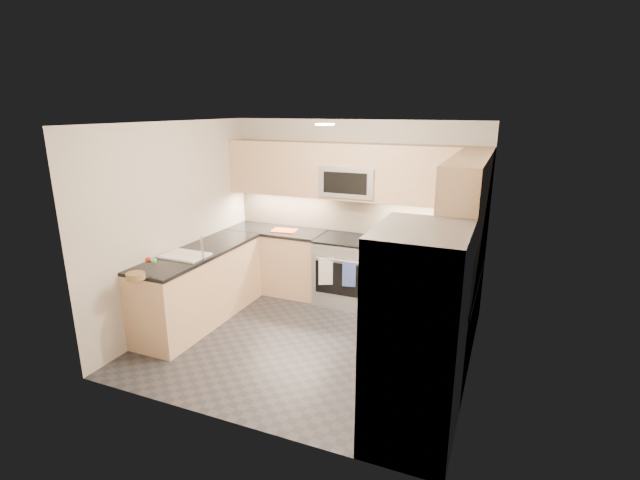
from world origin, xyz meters
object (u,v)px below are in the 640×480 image
at_px(utensil_bowl, 458,243).
at_px(refrigerator, 416,338).
at_px(gas_range, 345,271).
at_px(microwave, 350,181).
at_px(cutting_board, 284,230).
at_px(fruit_basket, 135,276).

bearing_deg(utensil_bowl, refrigerator, -90.49).
xyz_separation_m(gas_range, microwave, (0.00, 0.12, 1.24)).
bearing_deg(cutting_board, fruit_basket, -103.05).
relative_size(gas_range, fruit_basket, 4.78).
distance_m(gas_range, refrigerator, 2.86).
height_order(microwave, cutting_board, microwave).
relative_size(refrigerator, utensil_bowl, 6.16).
bearing_deg(gas_range, fruit_basket, -122.30).
relative_size(cutting_board, fruit_basket, 1.84).
xyz_separation_m(microwave, cutting_board, (-0.94, -0.13, -0.75)).
bearing_deg(refrigerator, gas_range, 120.88).
relative_size(microwave, refrigerator, 0.42).
bearing_deg(cutting_board, microwave, 8.14).
bearing_deg(gas_range, microwave, 90.00).
relative_size(gas_range, utensil_bowl, 3.12).
height_order(gas_range, utensil_bowl, utensil_bowl).
bearing_deg(utensil_bowl, fruit_basket, -141.20).
xyz_separation_m(refrigerator, fruit_basket, (-2.93, 0.08, 0.07)).
xyz_separation_m(refrigerator, cutting_board, (-2.39, 2.42, 0.05)).
distance_m(gas_range, fruit_basket, 2.82).
distance_m(microwave, utensil_bowl, 1.62).
distance_m(microwave, refrigerator, 3.04).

